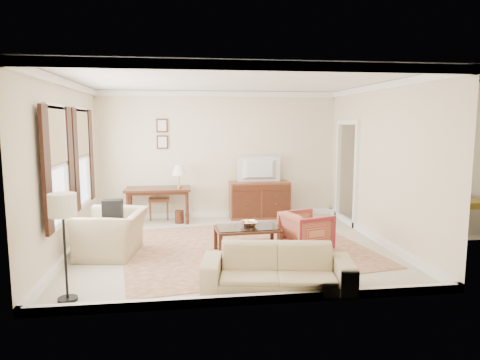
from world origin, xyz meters
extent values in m
cube|color=beige|center=(0.00, 0.00, 0.00)|extent=(5.50, 5.00, 0.01)
cube|color=white|center=(0.00, 0.00, 2.90)|extent=(5.50, 5.00, 0.01)
cube|color=beige|center=(0.00, 2.50, 1.45)|extent=(5.50, 0.01, 2.90)
cube|color=beige|center=(0.00, -2.50, 1.45)|extent=(5.50, 0.01, 2.90)
cube|color=beige|center=(-2.75, 0.00, 1.45)|extent=(0.01, 5.00, 2.90)
cube|color=beige|center=(2.75, 0.00, 1.45)|extent=(0.01, 5.00, 2.90)
cube|color=beige|center=(4.25, 1.15, 0.00)|extent=(3.00, 2.70, 0.01)
cube|color=brown|center=(0.20, -0.12, 0.01)|extent=(4.61, 4.12, 0.01)
cube|color=#462014|center=(-1.38, 2.05, 0.74)|extent=(1.41, 0.70, 0.05)
cylinder|color=#462014|center=(-2.00, 1.78, 0.36)|extent=(0.07, 0.07, 0.72)
cylinder|color=#462014|center=(-0.75, 1.78, 0.36)|extent=(0.07, 0.07, 0.72)
cylinder|color=#462014|center=(-2.00, 2.32, 0.36)|extent=(0.07, 0.07, 0.72)
cylinder|color=#462014|center=(-0.75, 2.32, 0.36)|extent=(0.07, 0.07, 0.72)
cube|color=brown|center=(0.91, 2.21, 0.42)|extent=(1.37, 0.53, 0.84)
imported|color=black|center=(0.91, 2.19, 1.31)|extent=(0.95, 0.54, 0.12)
cube|color=#462014|center=(0.23, -0.42, 0.41)|extent=(1.11, 0.69, 0.04)
cube|color=silver|center=(0.23, -0.42, 0.45)|extent=(1.04, 0.63, 0.01)
cube|color=silver|center=(0.23, -0.42, 0.15)|extent=(1.02, 0.61, 0.02)
cube|color=#462014|center=(-0.25, -0.73, 0.21)|extent=(0.06, 0.06, 0.41)
cube|color=#462014|center=(0.75, -0.67, 0.21)|extent=(0.06, 0.06, 0.41)
cube|color=#462014|center=(-0.29, -0.17, 0.21)|extent=(0.06, 0.06, 0.41)
cube|color=#462014|center=(0.72, -0.11, 0.21)|extent=(0.06, 0.06, 0.41)
imported|color=silver|center=(0.27, -0.35, 0.51)|extent=(0.42, 0.42, 0.10)
imported|color=brown|center=(0.01, -0.38, 0.18)|extent=(0.28, 0.10, 0.38)
imported|color=brown|center=(0.32, -0.43, 0.17)|extent=(0.25, 0.17, 0.38)
imported|color=maroon|center=(1.25, -0.42, 0.37)|extent=(0.86, 0.89, 0.74)
imported|color=tan|center=(-2.01, -0.23, 0.50)|extent=(0.90, 1.24, 1.00)
cube|color=black|center=(-2.00, -0.17, 0.75)|extent=(0.24, 0.33, 0.40)
imported|color=tan|center=(0.38, -2.04, 0.39)|extent=(2.04, 0.90, 0.77)
cylinder|color=black|center=(-2.28, -2.07, 0.02)|extent=(0.24, 0.24, 0.04)
cylinder|color=black|center=(-2.28, -2.07, 0.58)|extent=(0.03, 0.03, 1.13)
cylinder|color=silver|center=(-2.28, -2.07, 1.21)|extent=(0.33, 0.33, 0.28)
camera|label=1|loc=(-0.83, -7.36, 2.20)|focal=32.00mm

